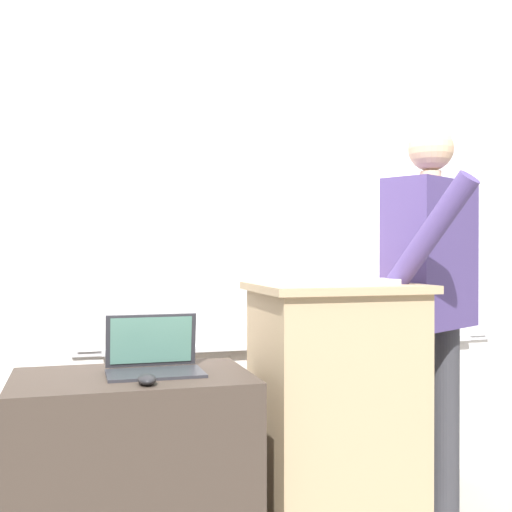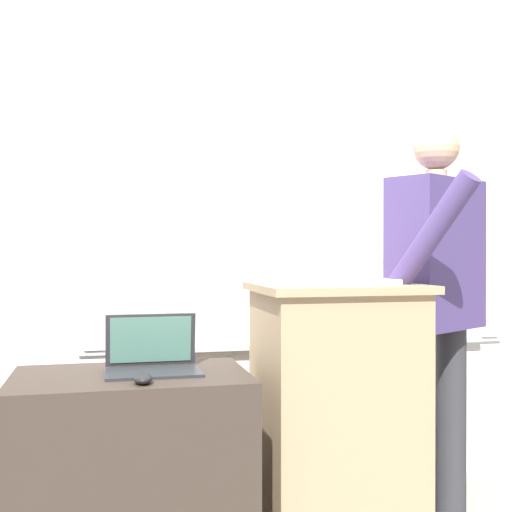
# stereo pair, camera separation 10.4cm
# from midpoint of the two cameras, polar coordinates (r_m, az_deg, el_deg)

# --- Properties ---
(back_wall) EXTENTS (6.40, 0.17, 2.81)m
(back_wall) POSITION_cam_midpoint_polar(r_m,az_deg,el_deg) (3.17, -1.24, 4.46)
(back_wall) COLOR silver
(back_wall) RESTS_ON ground_plane
(lectern_podium) EXTENTS (0.63, 0.53, 1.05)m
(lectern_podium) POSITION_cam_midpoint_polar(r_m,az_deg,el_deg) (2.59, 8.31, -14.10)
(lectern_podium) COLOR tan
(lectern_podium) RESTS_ON ground_plane
(side_desk) EXTENTS (0.81, 0.52, 0.75)m
(side_desk) POSITION_cam_midpoint_polar(r_m,az_deg,el_deg) (2.39, -9.76, -19.20)
(side_desk) COLOR #382D26
(side_desk) RESTS_ON ground_plane
(person_presenter) EXTENTS (0.62, 0.73, 1.72)m
(person_presenter) POSITION_cam_midpoint_polar(r_m,az_deg,el_deg) (2.85, 16.80, -3.13)
(person_presenter) COLOR #333338
(person_presenter) RESTS_ON ground_plane
(laptop) EXTENTS (0.33, 0.24, 0.20)m
(laptop) POSITION_cam_midpoint_polar(r_m,az_deg,el_deg) (2.33, -7.96, -8.59)
(laptop) COLOR #28282D
(laptop) RESTS_ON side_desk
(wireless_keyboard) EXTENTS (0.43, 0.15, 0.02)m
(wireless_keyboard) POSITION_cam_midpoint_polar(r_m,az_deg,el_deg) (2.45, 8.80, -2.30)
(wireless_keyboard) COLOR beige
(wireless_keyboard) RESTS_ON lectern_podium
(computer_mouse_by_laptop) EXTENTS (0.06, 0.10, 0.03)m
(computer_mouse_by_laptop) POSITION_cam_midpoint_polar(r_m,az_deg,el_deg) (2.12, -8.63, -10.72)
(computer_mouse_by_laptop) COLOR black
(computer_mouse_by_laptop) RESTS_ON side_desk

